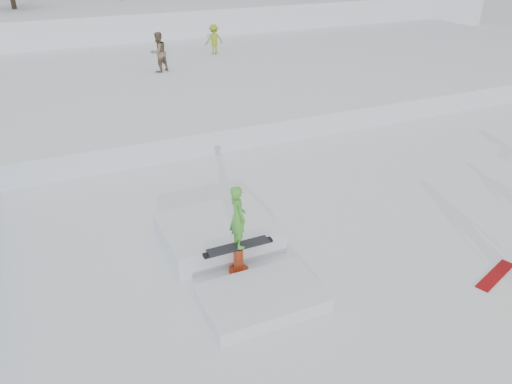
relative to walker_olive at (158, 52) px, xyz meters
name	(u,v)px	position (x,y,z in m)	size (l,w,h in m)	color
ground	(273,280)	(-1.73, -15.63, -1.71)	(120.00, 120.00, 0.00)	white
snow_berm	(81,21)	(-1.73, 14.37, -0.51)	(60.00, 14.00, 2.40)	white
snow_midrise	(123,82)	(-1.73, 0.37, -1.31)	(50.00, 18.00, 0.80)	white
walker_olive	(158,52)	(0.00, 0.00, 0.00)	(0.88, 0.69, 1.82)	brown
walker_ygreen	(214,39)	(3.69, 2.54, -0.14)	(1.00, 0.57, 1.55)	#89A31C
loose_board_red	(495,275)	(2.77, -17.51, -1.70)	(1.40, 0.28, 0.03)	maroon
jib_rail_feature	(229,246)	(-2.28, -14.44, -1.41)	(2.60, 4.40, 2.11)	white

